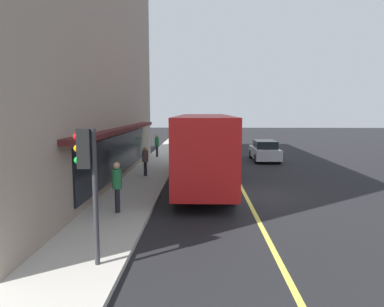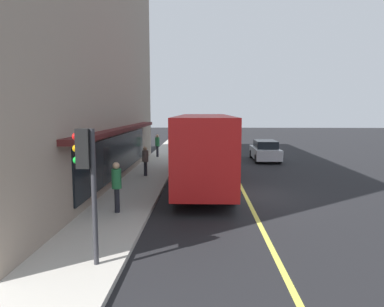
# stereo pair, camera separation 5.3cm
# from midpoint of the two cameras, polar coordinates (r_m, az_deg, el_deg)

# --- Properties ---
(ground) EXTENTS (120.00, 120.00, 0.00)m
(ground) POSITION_cam_midpoint_polar(r_m,az_deg,el_deg) (15.93, 8.55, -6.68)
(ground) COLOR black
(sidewalk) EXTENTS (80.00, 2.42, 0.15)m
(sidewalk) POSITION_cam_midpoint_polar(r_m,az_deg,el_deg) (16.09, -9.47, -6.29)
(sidewalk) COLOR #B2ADA3
(sidewalk) RESTS_ON ground
(lane_centre_stripe) EXTENTS (36.00, 0.16, 0.01)m
(lane_centre_stripe) POSITION_cam_midpoint_polar(r_m,az_deg,el_deg) (15.93, 8.55, -6.67)
(lane_centre_stripe) COLOR #D8D14C
(lane_centre_stripe) RESTS_ON ground
(storefront_building) EXTENTS (22.01, 11.31, 15.51)m
(storefront_building) POSITION_cam_midpoint_polar(r_m,az_deg,el_deg) (20.67, -27.55, 17.41)
(storefront_building) COLOR gray
(storefront_building) RESTS_ON ground
(bus) EXTENTS (11.14, 2.64, 3.50)m
(bus) POSITION_cam_midpoint_polar(r_m,az_deg,el_deg) (17.57, 1.89, 1.26)
(bus) COLOR red
(bus) RESTS_ON ground
(traffic_light) EXTENTS (0.30, 0.52, 3.20)m
(traffic_light) POSITION_cam_midpoint_polar(r_m,az_deg,el_deg) (8.37, -16.77, -1.71)
(traffic_light) COLOR #2D2D33
(traffic_light) RESTS_ON sidewalk
(car_silver) EXTENTS (4.32, 1.89, 1.52)m
(car_silver) POSITION_cam_midpoint_polar(r_m,az_deg,el_deg) (26.76, 11.65, 0.44)
(car_silver) COLOR #B7BABF
(car_silver) RESTS_ON ground
(pedestrian_by_curb) EXTENTS (0.34, 0.34, 1.80)m
(pedestrian_by_curb) POSITION_cam_midpoint_polar(r_m,az_deg,el_deg) (12.68, -12.19, -4.59)
(pedestrian_by_curb) COLOR black
(pedestrian_by_curb) RESTS_ON sidewalk
(pedestrian_at_corner) EXTENTS (0.34, 0.34, 1.75)m
(pedestrian_at_corner) POSITION_cam_midpoint_polar(r_m,az_deg,el_deg) (27.29, -5.76, 1.66)
(pedestrian_at_corner) COLOR black
(pedestrian_at_corner) RESTS_ON sidewalk
(pedestrian_waiting) EXTENTS (0.34, 0.34, 1.63)m
(pedestrian_waiting) POSITION_cam_midpoint_polar(r_m,az_deg,el_deg) (19.47, -7.68, -0.79)
(pedestrian_waiting) COLOR black
(pedestrian_waiting) RESTS_ON sidewalk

